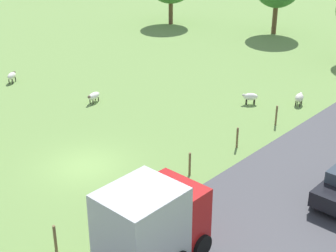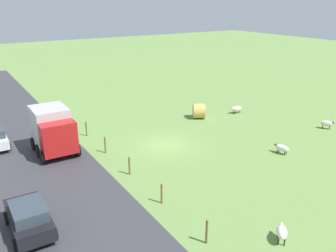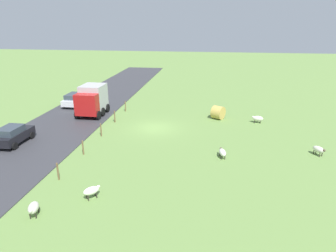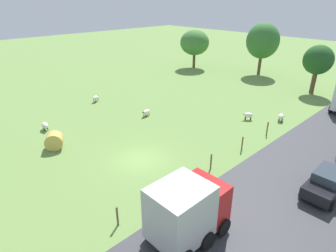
{
  "view_description": "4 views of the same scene",
  "coord_description": "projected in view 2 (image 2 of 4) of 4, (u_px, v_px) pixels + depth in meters",
  "views": [
    {
      "loc": [
        18.75,
        -14.17,
        12.97
      ],
      "look_at": [
        1.32,
        4.94,
        1.04
      ],
      "focal_mm": 54.06,
      "sensor_mm": 36.0,
      "label": 1
    },
    {
      "loc": [
        13.45,
        21.84,
        10.91
      ],
      "look_at": [
        -0.44,
        -0.27,
        1.44
      ],
      "focal_mm": 37.43,
      "sensor_mm": 36.0,
      "label": 2
    },
    {
      "loc": [
        -5.33,
        27.66,
        10.2
      ],
      "look_at": [
        -1.95,
        4.44,
        1.87
      ],
      "focal_mm": 31.59,
      "sensor_mm": 36.0,
      "label": 3
    },
    {
      "loc": [
        15.23,
        -11.54,
        11.62
      ],
      "look_at": [
        -0.27,
        3.27,
        1.77
      ],
      "focal_mm": 30.3,
      "sensor_mm": 36.0,
      "label": 4
    }
  ],
  "objects": [
    {
      "name": "sheep_0",
      "position": [
        282.0,
        148.0,
        26.12
      ],
      "size": [
        0.7,
        1.23,
        0.7
      ],
      "color": "white",
      "rests_on": "ground_plane"
    },
    {
      "name": "fence_post_4",
      "position": [
        207.0,
        232.0,
        16.43
      ],
      "size": [
        0.12,
        0.12,
        1.27
      ],
      "primitive_type": "cylinder",
      "color": "brown",
      "rests_on": "ground_plane"
    },
    {
      "name": "hay_bale_0",
      "position": [
        199.0,
        111.0,
        33.92
      ],
      "size": [
        1.7,
        1.81,
        1.44
      ],
      "primitive_type": "cylinder",
      "rotation": [
        1.57,
        0.0,
        1.03
      ],
      "color": "tan",
      "rests_on": "ground_plane"
    },
    {
      "name": "road_strip",
      "position": [
        39.0,
        175.0,
        22.96
      ],
      "size": [
        8.0,
        80.0,
        0.06
      ],
      "primitive_type": "cube",
      "color": "#38383D",
      "rests_on": "ground_plane"
    },
    {
      "name": "fence_post_2",
      "position": [
        129.0,
        166.0,
        22.96
      ],
      "size": [
        0.12,
        0.12,
        1.25
      ],
      "primitive_type": "cylinder",
      "color": "brown",
      "rests_on": "ground_plane"
    },
    {
      "name": "sheep_3",
      "position": [
        237.0,
        109.0,
        35.39
      ],
      "size": [
        1.22,
        0.72,
        0.76
      ],
      "color": "silver",
      "rests_on": "ground_plane"
    },
    {
      "name": "sheep_2",
      "position": [
        327.0,
        123.0,
        31.15
      ],
      "size": [
        0.97,
        1.12,
        0.76
      ],
      "color": "silver",
      "rests_on": "ground_plane"
    },
    {
      "name": "truck_1",
      "position": [
        53.0,
        130.0,
        25.79
      ],
      "size": [
        2.74,
        4.08,
        3.38
      ],
      "color": "#B21919",
      "rests_on": "road_strip"
    },
    {
      "name": "fence_post_0",
      "position": [
        86.0,
        129.0,
        29.49
      ],
      "size": [
        0.12,
        0.12,
        1.25
      ],
      "primitive_type": "cylinder",
      "color": "brown",
      "rests_on": "ground_plane"
    },
    {
      "name": "sheep_1",
      "position": [
        282.0,
        232.0,
        16.58
      ],
      "size": [
        1.04,
        1.04,
        0.78
      ],
      "color": "white",
      "rests_on": "ground_plane"
    },
    {
      "name": "fence_post_3",
      "position": [
        162.0,
        194.0,
        19.7
      ],
      "size": [
        0.12,
        0.12,
        1.22
      ],
      "primitive_type": "cylinder",
      "color": "brown",
      "rests_on": "ground_plane"
    },
    {
      "name": "car_0",
      "position": [
        29.0,
        217.0,
        17.08
      ],
      "size": [
        1.95,
        3.84,
        1.61
      ],
      "color": "black",
      "rests_on": "road_strip"
    },
    {
      "name": "fence_post_1",
      "position": [
        105.0,
        145.0,
        26.22
      ],
      "size": [
        0.12,
        0.12,
        1.28
      ],
      "primitive_type": "cylinder",
      "color": "brown",
      "rests_on": "ground_plane"
    },
    {
      "name": "ground_plane",
      "position": [
        165.0,
        145.0,
        27.83
      ],
      "size": [
        160.0,
        160.0,
        0.0
      ],
      "primitive_type": "plane",
      "color": "#6B8E47"
    }
  ]
}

